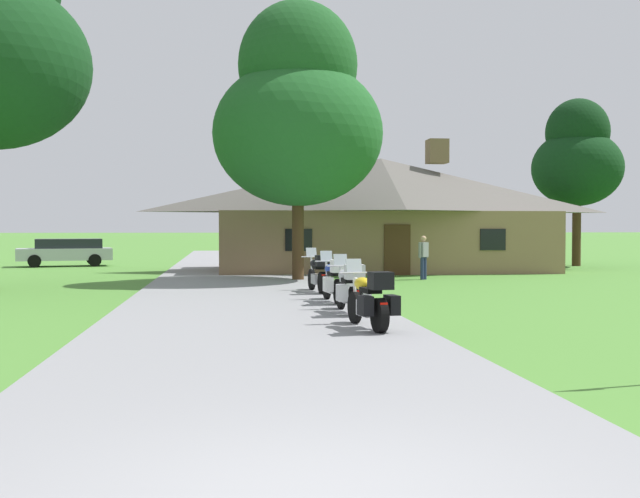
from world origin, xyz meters
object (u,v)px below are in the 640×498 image
at_px(bystander_gray_shirt_near_lodge, 424,255).
at_px(tree_right_of_lodge, 577,158).
at_px(parked_silver_suv_far_left, 66,251).
at_px(motorcycle_blue_third_in_row, 335,281).
at_px(motorcycle_black_farthest_in_row, 318,273).
at_px(motorcycle_yellow_nearest_to_camera, 371,300).
at_px(tree_by_lodge_front, 298,113).
at_px(motorcycle_silver_second_in_row, 350,289).

height_order(bystander_gray_shirt_near_lodge, tree_right_of_lodge, tree_right_of_lodge).
xyz_separation_m(tree_right_of_lodge, parked_silver_suv_far_left, (-25.95, 2.78, -4.77)).
xyz_separation_m(motorcycle_blue_third_in_row, motorcycle_black_farthest_in_row, (-0.05, 3.15, 0.01)).
xyz_separation_m(bystander_gray_shirt_near_lodge, parked_silver_suv_far_left, (-15.54, 11.79, -0.15)).
bearing_deg(motorcycle_yellow_nearest_to_camera, tree_right_of_lodge, 48.02).
bearing_deg(motorcycle_yellow_nearest_to_camera, motorcycle_black_farthest_in_row, 81.25).
bearing_deg(tree_by_lodge_front, bystander_gray_shirt_near_lodge, 2.02).
relative_size(motorcycle_yellow_nearest_to_camera, motorcycle_black_farthest_in_row, 1.00).
bearing_deg(motorcycle_blue_third_in_row, parked_silver_suv_far_left, 113.16).
xyz_separation_m(tree_by_lodge_front, tree_right_of_lodge, (15.22, 9.18, -0.63)).
bearing_deg(motorcycle_blue_third_in_row, tree_by_lodge_front, 86.30).
xyz_separation_m(motorcycle_blue_third_in_row, parked_silver_suv_far_left, (-10.86, 20.69, 0.17)).
xyz_separation_m(motorcycle_blue_third_in_row, bystander_gray_shirt_near_lodge, (4.68, 8.90, 0.32)).
distance_m(motorcycle_black_farthest_in_row, parked_silver_suv_far_left, 20.61).
distance_m(motorcycle_yellow_nearest_to_camera, parked_silver_suv_far_left, 28.07).
bearing_deg(motorcycle_blue_third_in_row, bystander_gray_shirt_near_lodge, 57.75).
height_order(bystander_gray_shirt_near_lodge, tree_by_lodge_front, tree_by_lodge_front).
distance_m(bystander_gray_shirt_near_lodge, tree_right_of_lodge, 14.53).
distance_m(tree_by_lodge_front, tree_right_of_lodge, 17.79).
bearing_deg(motorcycle_yellow_nearest_to_camera, bystander_gray_shirt_near_lodge, 62.72).
height_order(motorcycle_blue_third_in_row, motorcycle_black_farthest_in_row, same).
relative_size(motorcycle_yellow_nearest_to_camera, bystander_gray_shirt_near_lodge, 1.25).
bearing_deg(motorcycle_silver_second_in_row, bystander_gray_shirt_near_lodge, 64.59).
distance_m(motorcycle_silver_second_in_row, parked_silver_suv_far_left, 25.60).
relative_size(motorcycle_blue_third_in_row, bystander_gray_shirt_near_lodge, 1.25).
relative_size(motorcycle_blue_third_in_row, tree_right_of_lodge, 0.24).
bearing_deg(tree_by_lodge_front, parked_silver_suv_far_left, 131.90).
relative_size(motorcycle_silver_second_in_row, tree_right_of_lodge, 0.24).
distance_m(motorcycle_silver_second_in_row, tree_by_lodge_front, 12.54).
height_order(motorcycle_yellow_nearest_to_camera, parked_silver_suv_far_left, parked_silver_suv_far_left).
bearing_deg(parked_silver_suv_far_left, bystander_gray_shirt_near_lodge, -140.05).
distance_m(motorcycle_silver_second_in_row, bystander_gray_shirt_near_lodge, 12.33).
xyz_separation_m(motorcycle_yellow_nearest_to_camera, motorcycle_black_farthest_in_row, (-0.00, 8.36, 0.01)).
bearing_deg(motorcycle_silver_second_in_row, tree_right_of_lodge, 50.46).
bearing_deg(motorcycle_silver_second_in_row, motorcycle_black_farthest_in_row, 87.31).
relative_size(bystander_gray_shirt_near_lodge, parked_silver_suv_far_left, 0.34).
distance_m(motorcycle_yellow_nearest_to_camera, motorcycle_silver_second_in_row, 2.71).
relative_size(motorcycle_silver_second_in_row, motorcycle_black_farthest_in_row, 1.00).
relative_size(motorcycle_blue_third_in_row, tree_by_lodge_front, 0.20).
bearing_deg(bystander_gray_shirt_near_lodge, motorcycle_silver_second_in_row, -154.16).
bearing_deg(tree_right_of_lodge, bystander_gray_shirt_near_lodge, -139.14).
relative_size(motorcycle_silver_second_in_row, tree_by_lodge_front, 0.20).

